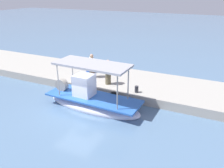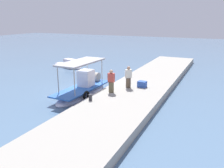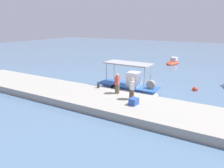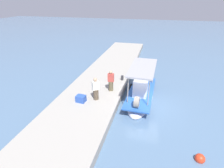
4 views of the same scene
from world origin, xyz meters
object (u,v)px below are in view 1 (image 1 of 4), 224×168
at_px(fisherman_by_crate, 92,67).
at_px(mooring_bollard, 137,89).
at_px(main_fishing_boat, 92,100).
at_px(fisherman_near_bollard, 108,73).
at_px(cargo_crate, 91,69).

relative_size(fisherman_by_crate, mooring_bollard, 4.10).
distance_m(main_fishing_boat, mooring_bollard, 2.93).
bearing_deg(fisherman_near_bollard, fisherman_by_crate, -23.20).
bearing_deg(fisherman_near_bollard, mooring_bollard, 167.57).
height_order(mooring_bollard, cargo_crate, cargo_crate).
bearing_deg(cargo_crate, fisherman_by_crate, 122.87).
xyz_separation_m(fisherman_by_crate, mooring_bollard, (-3.95, 1.22, -0.58)).
height_order(main_fishing_boat, fisherman_by_crate, main_fishing_boat).
bearing_deg(mooring_bollard, cargo_crate, -25.52).
bearing_deg(fisherman_by_crate, mooring_bollard, 162.83).
bearing_deg(fisherman_near_bollard, main_fishing_boat, 92.62).
height_order(main_fishing_boat, fisherman_near_bollard, main_fishing_boat).
distance_m(mooring_bollard, cargo_crate, 5.06).
relative_size(fisherman_near_bollard, cargo_crate, 2.63).
xyz_separation_m(fisherman_by_crate, cargo_crate, (0.62, -0.96, -0.55)).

